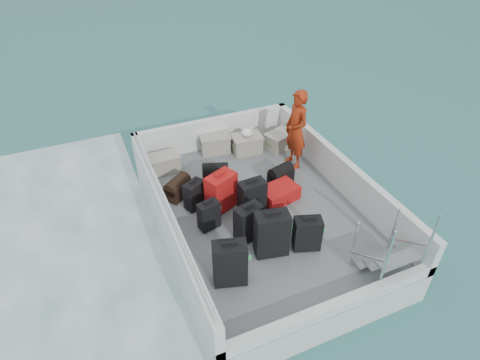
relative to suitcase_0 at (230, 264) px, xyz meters
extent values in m
plane|color=#1A5B58|center=(1.14, 1.35, -1.01)|extent=(160.00, 160.00, 0.00)
cube|color=silver|center=(1.14, 1.35, -0.71)|extent=(3.60, 5.00, 0.60)
cube|color=slate|center=(1.14, 1.35, -0.40)|extent=(3.30, 4.70, 0.02)
cube|color=silver|center=(-0.59, 1.35, -0.04)|extent=(0.14, 5.00, 0.70)
cube|color=silver|center=(2.87, 1.35, -0.04)|extent=(0.14, 5.00, 0.70)
cube|color=silver|center=(1.14, 3.78, -0.04)|extent=(3.60, 0.14, 0.70)
cube|color=silver|center=(1.14, -1.08, -0.29)|extent=(3.60, 0.14, 0.20)
cylinder|color=silver|center=(-0.59, 1.35, 0.36)|extent=(0.04, 4.80, 0.04)
cube|color=black|center=(0.00, 0.00, 0.00)|extent=(0.56, 0.41, 0.77)
cube|color=black|center=(0.11, 1.24, -0.11)|extent=(0.40, 0.28, 0.55)
cube|color=black|center=(0.06, 1.88, -0.11)|extent=(0.44, 0.39, 0.55)
cube|color=black|center=(0.83, 0.29, 0.02)|extent=(0.59, 0.42, 0.81)
cube|color=black|center=(0.64, 0.74, -0.05)|extent=(0.50, 0.36, 0.67)
cube|color=#B0160D|center=(0.51, 1.65, -0.02)|extent=(0.62, 0.51, 0.74)
cube|color=black|center=(1.41, 0.15, -0.08)|extent=(0.50, 0.39, 0.61)
cube|color=black|center=(0.98, 1.34, -0.06)|extent=(0.49, 0.30, 0.66)
cube|color=#B0160D|center=(1.59, 1.46, -0.25)|extent=(0.80, 0.60, 0.28)
cube|color=#9B9787|center=(-0.14, 3.25, -0.21)|extent=(0.58, 0.41, 0.35)
cube|color=#9B9787|center=(1.09, 3.55, -0.20)|extent=(0.69, 0.53, 0.38)
cube|color=#9B9787|center=(1.73, 3.25, -0.20)|extent=(0.65, 0.47, 0.37)
cube|color=#9B9787|center=(2.48, 3.10, -0.21)|extent=(0.69, 0.58, 0.35)
ellipsoid|color=yellow|center=(1.99, 3.55, -0.28)|extent=(0.28, 0.26, 0.22)
ellipsoid|color=white|center=(1.73, 3.25, 0.08)|extent=(0.24, 0.24, 0.18)
imported|color=red|center=(2.44, 2.39, 0.46)|extent=(0.42, 0.63, 1.69)
camera|label=1|loc=(-1.44, -3.71, 4.49)|focal=30.00mm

